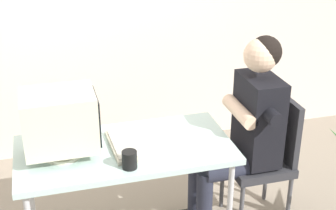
# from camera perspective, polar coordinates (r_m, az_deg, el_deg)

# --- Properties ---
(desk) EXTENTS (1.32, 0.66, 0.74)m
(desk) POSITION_cam_1_polar(r_m,az_deg,el_deg) (3.03, -5.05, -5.83)
(desk) COLOR #B7B7BC
(desk) RESTS_ON ground_plane
(crt_monitor) EXTENTS (0.43, 0.32, 0.40)m
(crt_monitor) POSITION_cam_1_polar(r_m,az_deg,el_deg) (2.86, -12.51, -1.86)
(crt_monitor) COLOR beige
(crt_monitor) RESTS_ON desk
(keyboard) EXTENTS (0.17, 0.41, 0.03)m
(keyboard) POSITION_cam_1_polar(r_m,az_deg,el_deg) (2.99, -5.24, -4.72)
(keyboard) COLOR beige
(keyboard) RESTS_ON desk
(office_chair) EXTENTS (0.41, 0.41, 0.92)m
(office_chair) POSITION_cam_1_polar(r_m,az_deg,el_deg) (3.42, 11.49, -5.57)
(office_chair) COLOR #4C4C51
(office_chair) RESTS_ON ground_plane
(person_seated) EXTENTS (0.68, 0.57, 1.36)m
(person_seated) POSITION_cam_1_polar(r_m,az_deg,el_deg) (3.24, 8.99, -2.45)
(person_seated) COLOR black
(person_seated) RESTS_ON ground_plane
(desk_mug) EXTENTS (0.09, 0.10, 0.10)m
(desk_mug) POSITION_cam_1_polar(r_m,az_deg,el_deg) (2.77, -4.55, -6.37)
(desk_mug) COLOR black
(desk_mug) RESTS_ON desk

